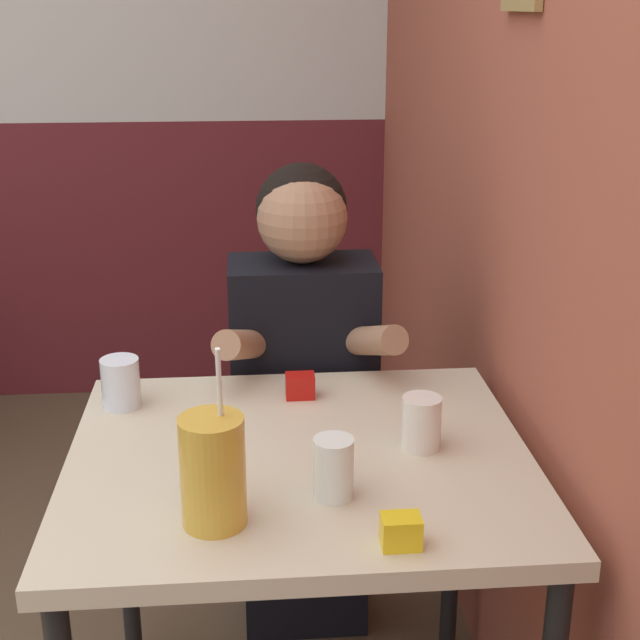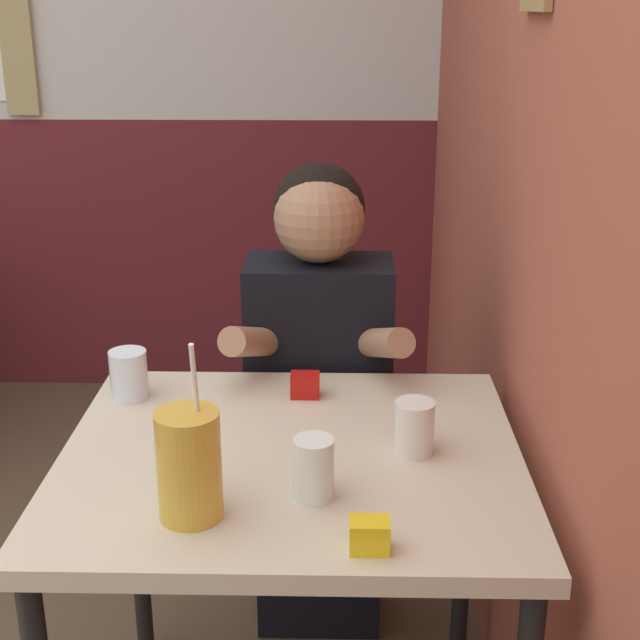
# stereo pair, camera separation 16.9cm
# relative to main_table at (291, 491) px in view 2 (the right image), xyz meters

# --- Properties ---
(brick_wall_right) EXTENTS (0.08, 4.41, 2.70)m
(brick_wall_right) POSITION_rel_main_table_xyz_m (0.49, 0.79, 0.69)
(brick_wall_right) COLOR #9E4C38
(brick_wall_right) RESTS_ON ground_plane
(back_wall) EXTENTS (5.95, 0.09, 2.70)m
(back_wall) POSITION_rel_main_table_xyz_m (-1.03, 2.03, 0.69)
(back_wall) COLOR silver
(back_wall) RESTS_ON ground_plane
(main_table) EXTENTS (0.84, 0.74, 0.75)m
(main_table) POSITION_rel_main_table_xyz_m (0.00, 0.00, 0.00)
(main_table) COLOR beige
(main_table) RESTS_ON ground_plane
(person_seated) EXTENTS (0.42, 0.41, 1.19)m
(person_seated) POSITION_rel_main_table_xyz_m (0.04, 0.50, -0.04)
(person_seated) COLOR black
(person_seated) RESTS_ON ground_plane
(cocktail_pitcher) EXTENTS (0.10, 0.10, 0.30)m
(cocktail_pitcher) POSITION_rel_main_table_xyz_m (-0.15, -0.22, 0.17)
(cocktail_pitcher) COLOR gold
(cocktail_pitcher) RESTS_ON main_table
(glass_near_pitcher) EXTENTS (0.08, 0.08, 0.10)m
(glass_near_pitcher) POSITION_rel_main_table_xyz_m (-0.35, 0.23, 0.13)
(glass_near_pitcher) COLOR silver
(glass_near_pitcher) RESTS_ON main_table
(glass_center) EXTENTS (0.07, 0.07, 0.11)m
(glass_center) POSITION_rel_main_table_xyz_m (0.05, -0.16, 0.13)
(glass_center) COLOR silver
(glass_center) RESTS_ON main_table
(glass_far_side) EXTENTS (0.07, 0.07, 0.10)m
(glass_far_side) POSITION_rel_main_table_xyz_m (0.22, 0.01, 0.13)
(glass_far_side) COLOR silver
(glass_far_side) RESTS_ON main_table
(condiment_ketchup) EXTENTS (0.06, 0.04, 0.05)m
(condiment_ketchup) POSITION_rel_main_table_xyz_m (0.02, 0.25, 0.11)
(condiment_ketchup) COLOR #B7140F
(condiment_ketchup) RESTS_ON main_table
(condiment_mustard) EXTENTS (0.06, 0.04, 0.05)m
(condiment_mustard) POSITION_rel_main_table_xyz_m (0.13, -0.31, 0.11)
(condiment_mustard) COLOR yellow
(condiment_mustard) RESTS_ON main_table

